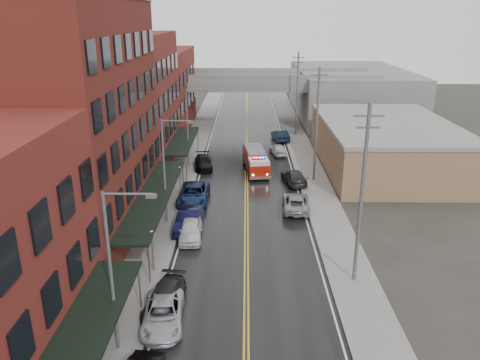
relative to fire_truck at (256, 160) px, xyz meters
name	(u,v)px	position (x,y,z in m)	size (l,w,h in m)	color
road	(247,198)	(-1.03, -7.94, -1.37)	(11.00, 160.00, 0.02)	black
sidewalk_left	(172,197)	(-8.33, -7.94, -1.31)	(3.00, 160.00, 0.15)	slate
sidewalk_right	(321,197)	(6.27, -7.94, -1.31)	(3.00, 160.00, 0.15)	slate
curb_left	(189,197)	(-6.68, -7.94, -1.31)	(0.30, 160.00, 0.15)	gray
curb_right	(305,197)	(4.62, -7.94, -1.31)	(0.30, 160.00, 0.15)	gray
brick_building_b	(75,122)	(-14.33, -14.94, 7.62)	(9.00, 20.00, 18.00)	maroon
brick_building_c	(130,102)	(-14.33, 2.56, 6.12)	(9.00, 15.00, 15.00)	maroon
brick_building_far	(158,91)	(-14.33, 20.06, 4.62)	(9.00, 20.00, 12.00)	maroon
tan_building	(385,146)	(14.97, 2.06, 1.12)	(14.00, 22.00, 5.00)	#93724F
right_far_block	(350,92)	(16.97, 32.06, 2.62)	(18.00, 30.00, 8.00)	slate
awning_0	(73,355)	(-8.52, -33.94, 1.60)	(2.60, 16.00, 3.09)	black
awning_1	(155,195)	(-8.52, -14.94, 1.61)	(2.60, 18.00, 3.09)	black
awning_2	(183,140)	(-8.52, 2.56, 1.60)	(2.60, 13.00, 3.09)	black
globe_lamp_1	(152,242)	(-7.43, -21.94, 0.93)	(0.44, 0.44, 3.12)	#59595B
globe_lamp_2	(180,175)	(-7.43, -7.94, 0.93)	(0.44, 0.44, 3.12)	#59595B
street_lamp_0	(115,264)	(-7.58, -29.94, 3.80)	(2.64, 0.22, 9.00)	#59595B
street_lamp_1	(167,165)	(-7.58, -13.94, 3.80)	(2.64, 0.22, 9.00)	#59595B
street_lamp_2	(189,123)	(-7.58, 2.06, 3.80)	(2.64, 0.22, 9.00)	#59595B
utility_pole_0	(362,193)	(6.17, -22.94, 4.92)	(1.80, 0.24, 12.00)	#59595B
utility_pole_1	(317,123)	(6.17, -2.94, 4.92)	(1.80, 0.24, 12.00)	#59595B
utility_pole_2	(297,93)	(6.17, 17.06, 4.92)	(1.80, 0.24, 12.00)	#59595B
overpass	(247,88)	(-1.03, 24.06, 4.60)	(40.00, 10.00, 7.50)	slate
fire_truck	(256,160)	(0.00, 0.00, 0.00)	(3.45, 7.21, 2.55)	#B21908
parked_car_left_2	(163,314)	(-5.81, -27.74, -0.70)	(2.26, 4.89, 1.36)	#AFB0B8
parked_car_left_3	(165,298)	(-5.98, -26.15, -0.71)	(1.89, 4.65, 1.35)	black
parked_car_left_4	(191,230)	(-5.47, -16.76, -0.63)	(1.78, 4.41, 1.50)	silver
parked_car_left_5	(188,220)	(-5.83, -15.14, -0.56)	(1.74, 4.99, 1.65)	black
parked_car_left_6	(194,194)	(-6.03, -9.14, -0.56)	(2.72, 5.91, 1.64)	navy
parked_car_left_7	(203,162)	(-6.03, 1.26, -0.67)	(2.01, 4.94, 1.43)	black
parked_car_right_0	(296,202)	(3.45, -10.83, -0.68)	(2.35, 5.10, 1.42)	gray
parked_car_right_1	(294,177)	(3.97, -3.74, -0.67)	(2.01, 4.94, 1.43)	#2A2A2C
parked_car_right_2	(278,149)	(2.97, 6.96, -0.69)	(1.65, 4.10, 1.40)	beige
parked_car_right_3	(280,135)	(3.71, 14.00, -0.61)	(1.63, 4.68, 1.54)	black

